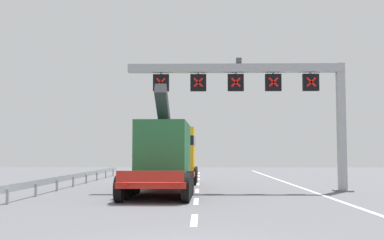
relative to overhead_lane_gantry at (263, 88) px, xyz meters
name	(u,v)px	position (x,y,z in m)	size (l,w,h in m)	color
lane_markings	(197,191)	(-3.53, 0.22, -5.49)	(0.20, 45.92, 0.01)	silver
edge_line_right	(329,198)	(2.45, -3.44, -5.49)	(0.20, 63.00, 0.01)	silver
overhead_lane_gantry	(263,88)	(0.00, 0.00, 0.00)	(11.79, 0.90, 7.08)	#9EA0A5
heavy_haul_truck_red	(169,153)	(-5.14, 1.68, -3.50)	(3.27, 14.11, 5.30)	red
guardrail_left	(56,180)	(-10.99, -0.09, -4.93)	(0.13, 34.71, 0.76)	#999EA3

